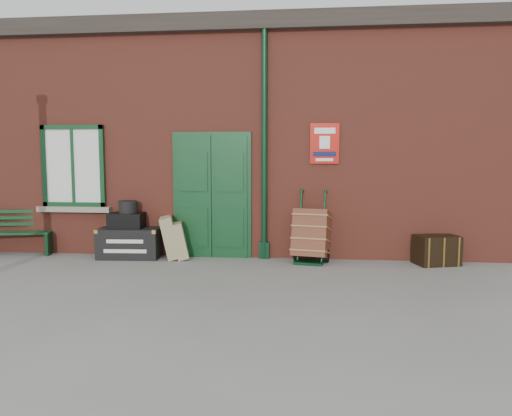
# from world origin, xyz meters

# --- Properties ---
(ground) EXTENTS (80.00, 80.00, 0.00)m
(ground) POSITION_xyz_m (0.00, 0.00, 0.00)
(ground) COLOR gray
(ground) RESTS_ON ground
(station_building) EXTENTS (10.30, 4.30, 4.36)m
(station_building) POSITION_xyz_m (-0.00, 3.49, 2.16)
(station_building) COLOR brown
(station_building) RESTS_ON ground
(bench) EXTENTS (1.44, 0.71, 0.86)m
(bench) POSITION_xyz_m (-4.05, 1.32, 0.43)
(bench) COLOR #103B1C
(bench) RESTS_ON ground
(houdini_trunk) EXTENTS (1.12, 0.67, 0.54)m
(houdini_trunk) POSITION_xyz_m (-1.78, 1.25, 0.27)
(houdini_trunk) COLOR black
(houdini_trunk) RESTS_ON ground
(strongbox) EXTENTS (0.62, 0.47, 0.27)m
(strongbox) POSITION_xyz_m (-1.83, 1.25, 0.68)
(strongbox) COLOR black
(strongbox) RESTS_ON houdini_trunk
(hatbox) EXTENTS (0.35, 0.35, 0.22)m
(hatbox) POSITION_xyz_m (-1.80, 1.25, 0.92)
(hatbox) COLOR black
(hatbox) RESTS_ON strongbox
(suitcase_back) EXTENTS (0.48, 0.60, 0.77)m
(suitcase_back) POSITION_xyz_m (-1.03, 1.25, 0.39)
(suitcase_back) COLOR tan
(suitcase_back) RESTS_ON ground
(suitcase_front) EXTENTS (0.42, 0.54, 0.66)m
(suitcase_front) POSITION_xyz_m (-0.85, 1.25, 0.33)
(suitcase_front) COLOR tan
(suitcase_front) RESTS_ON ground
(porter_trolley) EXTENTS (0.71, 0.74, 1.23)m
(porter_trolley) POSITION_xyz_m (1.48, 1.23, 0.47)
(porter_trolley) COLOR black
(porter_trolley) RESTS_ON ground
(dark_trunk) EXTENTS (0.79, 0.62, 0.50)m
(dark_trunk) POSITION_xyz_m (3.60, 1.25, 0.25)
(dark_trunk) COLOR black
(dark_trunk) RESTS_ON ground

